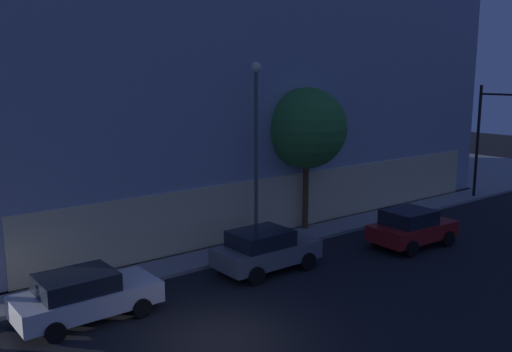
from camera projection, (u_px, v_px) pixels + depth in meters
The scene contains 8 objects.
ground_plane at pixel (218, 340), 16.03m from camera, with size 120.00×120.00×0.00m, color black.
modern_building at pixel (188, 54), 33.83m from camera, with size 30.71×20.84×17.77m.
traffic_light_far_corner at pixel (502, 125), 32.35m from camera, with size 0.65×5.15×6.82m.
street_lamp_sidewalk at pixel (256, 132), 23.87m from camera, with size 0.44×0.44×7.97m.
sidewalk_tree at pixel (307, 128), 26.34m from camera, with size 3.88×3.88×6.86m.
car_white at pixel (85, 295), 17.27m from camera, with size 4.44×2.19×1.56m.
car_grey at pixel (265, 249), 21.56m from camera, with size 4.20×2.19×1.67m.
car_red at pixel (411, 227), 24.66m from camera, with size 4.11×2.35×1.69m.
Camera 1 is at (-8.30, -12.42, 7.59)m, focal length 38.79 mm.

